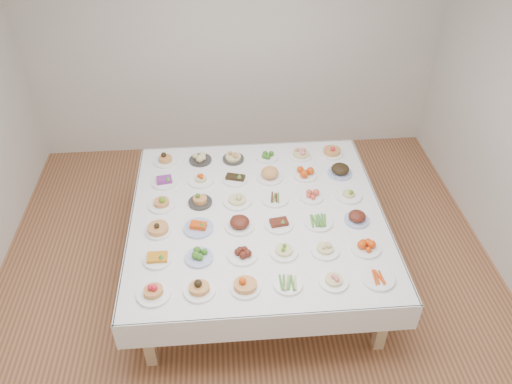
{
  "coord_description": "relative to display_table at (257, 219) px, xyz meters",
  "views": [
    {
      "loc": [
        -0.2,
        -3.2,
        3.75
      ],
      "look_at": [
        0.09,
        0.37,
        0.88
      ],
      "focal_mm": 35.0,
      "sensor_mm": 36.0,
      "label": 1
    }
  ],
  "objects": [
    {
      "name": "dish_15",
      "position": [
        0.18,
        -0.18,
        0.1
      ],
      "size": [
        0.25,
        0.25,
        0.1
      ],
      "color": "white",
      "rests_on": "display_table"
    },
    {
      "name": "dish_18",
      "position": [
        -0.87,
        0.17,
        0.13
      ],
      "size": [
        0.25,
        0.25,
        0.14
      ],
      "color": "white",
      "rests_on": "display_table"
    },
    {
      "name": "dish_26",
      "position": [
        -0.18,
        0.51,
        0.11
      ],
      "size": [
        0.25,
        0.25,
        0.11
      ],
      "color": "white",
      "rests_on": "display_table"
    },
    {
      "name": "dish_4",
      "position": [
        0.53,
        -0.87,
        0.11
      ],
      "size": [
        0.23,
        0.23,
        0.11
      ],
      "color": "white",
      "rests_on": "display_table"
    },
    {
      "name": "dish_0",
      "position": [
        -0.87,
        -0.88,
        0.13
      ],
      "size": [
        0.26,
        0.26,
        0.14
      ],
      "color": "white",
      "rests_on": "display_table"
    },
    {
      "name": "dish_29",
      "position": [
        0.88,
        0.53,
        0.13
      ],
      "size": [
        0.25,
        0.25,
        0.15
      ],
      "color": "#4C66B2",
      "rests_on": "display_table"
    },
    {
      "name": "dish_31",
      "position": [
        -0.52,
        0.87,
        0.11
      ],
      "size": [
        0.23,
        0.23,
        0.1
      ],
      "color": "#2D2A28",
      "rests_on": "display_table"
    },
    {
      "name": "dish_28",
      "position": [
        0.52,
        0.52,
        0.12
      ],
      "size": [
        0.23,
        0.23,
        0.11
      ],
      "color": "white",
      "rests_on": "display_table"
    },
    {
      "name": "dish_17",
      "position": [
        0.88,
        -0.18,
        0.12
      ],
      "size": [
        0.22,
        0.22,
        0.13
      ],
      "color": "#4C66B2",
      "rests_on": "display_table"
    },
    {
      "name": "dish_20",
      "position": [
        -0.17,
        0.17,
        0.13
      ],
      "size": [
        0.26,
        0.26,
        0.14
      ],
      "color": "white",
      "rests_on": "display_table"
    },
    {
      "name": "dish_30",
      "position": [
        -0.88,
        0.87,
        0.12
      ],
      "size": [
        0.24,
        0.24,
        0.13
      ],
      "color": "white",
      "rests_on": "display_table"
    },
    {
      "name": "dish_3",
      "position": [
        0.17,
        -0.87,
        0.09
      ],
      "size": [
        0.23,
        0.23,
        0.05
      ],
      "color": "white",
      "rests_on": "display_table"
    },
    {
      "name": "dish_35",
      "position": [
        0.86,
        0.88,
        0.13
      ],
      "size": [
        0.24,
        0.24,
        0.14
      ],
      "color": "white",
      "rests_on": "display_table"
    },
    {
      "name": "dish_7",
      "position": [
        -0.52,
        -0.53,
        0.11
      ],
      "size": [
        0.23,
        0.23,
        0.1
      ],
      "color": "#4C66B2",
      "rests_on": "display_table"
    },
    {
      "name": "dish_9",
      "position": [
        0.18,
        -0.52,
        0.12
      ],
      "size": [
        0.23,
        0.23,
        0.12
      ],
      "color": "white",
      "rests_on": "display_table"
    },
    {
      "name": "dish_2",
      "position": [
        -0.17,
        -0.88,
        0.13
      ],
      "size": [
        0.23,
        0.23,
        0.14
      ],
      "color": "white",
      "rests_on": "display_table"
    },
    {
      "name": "dish_11",
      "position": [
        0.87,
        -0.53,
        0.11
      ],
      "size": [
        0.25,
        0.25,
        0.11
      ],
      "color": "white",
      "rests_on": "display_table"
    },
    {
      "name": "dish_34",
      "position": [
        0.53,
        0.87,
        0.13
      ],
      "size": [
        0.23,
        0.23,
        0.13
      ],
      "color": "white",
      "rests_on": "display_table"
    },
    {
      "name": "dish_5",
      "position": [
        0.88,
        -0.87,
        0.09
      ],
      "size": [
        0.26,
        0.26,
        0.05
      ],
      "color": "white",
      "rests_on": "display_table"
    },
    {
      "name": "dish_32",
      "position": [
        -0.18,
        0.87,
        0.12
      ],
      "size": [
        0.22,
        0.22,
        0.12
      ],
      "color": "#2D2A28",
      "rests_on": "display_table"
    },
    {
      "name": "dish_19",
      "position": [
        -0.52,
        0.18,
        0.11
      ],
      "size": [
        0.22,
        0.22,
        0.12
      ],
      "color": "#2D2A28",
      "rests_on": "display_table"
    },
    {
      "name": "dish_10",
      "position": [
        0.52,
        -0.53,
        0.11
      ],
      "size": [
        0.24,
        0.24,
        0.11
      ],
      "color": "white",
      "rests_on": "display_table"
    },
    {
      "name": "dish_12",
      "position": [
        -0.88,
        -0.18,
        0.13
      ],
      "size": [
        0.22,
        0.22,
        0.14
      ],
      "color": "white",
      "rests_on": "display_table"
    },
    {
      "name": "dish_1",
      "position": [
        -0.52,
        -0.88,
        0.14
      ],
      "size": [
        0.24,
        0.24,
        0.15
      ],
      "color": "white",
      "rests_on": "display_table"
    },
    {
      "name": "display_table",
      "position": [
        0.0,
        0.0,
        0.0
      ],
      "size": [
        2.31,
        2.31,
        0.75
      ],
      "color": "white",
      "rests_on": "ground"
    },
    {
      "name": "dish_27",
      "position": [
        0.17,
        0.51,
        0.13
      ],
      "size": [
        0.25,
        0.25,
        0.14
      ],
      "color": "white",
      "rests_on": "display_table"
    },
    {
      "name": "dish_13",
      "position": [
        -0.53,
        -0.17,
        0.11
      ],
      "size": [
        0.26,
        0.26,
        0.11
      ],
      "color": "#4C66B2",
      "rests_on": "display_table"
    },
    {
      "name": "dish_16",
      "position": [
        0.53,
        -0.18,
        0.09
      ],
      "size": [
        0.25,
        0.25,
        0.06
      ],
      "color": "white",
      "rests_on": "display_table"
    },
    {
      "name": "dish_33",
      "position": [
        0.17,
        0.86,
        0.1
      ],
      "size": [
        0.22,
        0.22,
        0.09
      ],
      "color": "white",
      "rests_on": "display_table"
    },
    {
      "name": "dish_14",
      "position": [
        -0.17,
        -0.17,
        0.14
      ],
      "size": [
        0.26,
        0.26,
        0.16
      ],
      "color": "white",
      "rests_on": "display_table"
    },
    {
      "name": "dish_6",
      "position": [
        -0.86,
        -0.52,
        0.11
      ],
      "size": [
        0.23,
        0.23,
        0.1
      ],
      "color": "white",
      "rests_on": "display_table"
    },
    {
      "name": "dish_21",
      "position": [
        0.18,
        0.18,
        0.08
      ],
      "size": [
        0.25,
        0.25,
        0.05
      ],
      "color": "white",
      "rests_on": "display_table"
    },
    {
      "name": "dish_22",
      "position": [
        0.53,
        0.18,
        0.1
      ],
      "size": [
        0.22,
        0.22,
        0.09
      ],
      "color": "white",
      "rests_on": "display_table"
    },
    {
      "name": "dish_25",
      "position": [
        -0.52,
        0.52,
        0.11
      ],
      "size": [
        0.25,
        0.25,
        0.12
      ],
      "color": "white",
      "rests_on": "display_table"
    },
    {
      "name": "dish_8",
      "position": [
        -0.17,
        -0.53,
        0.11
      ],
      "size": [
        0.25,
        0.25,
        0.1
      ],
      "color": "white",
      "rests_on": "display_table"
    },
    {
      "name": "dish_23",
      "position": [
        0.88,
        0.17,
        0.11
      ],
      "size": [
        0.25,
        0.25,
        0.12
      ],
      "color": "white",
      "rests_on": "display_table"
    },
    {
      "name": "dish_24",
      "position": [
        -0.87,
        0.52,
        0.11
      ],
      "size": [
        0.24,
        0.24,
        0.12
      ],
      "color": "white",
      "rests_on": "display_table"
    },
    {
      "name": "room_envelope",
      "position": [
        -0.09,
        -0.22,
        1.15
      ],
      "size": [
        5.02,
        5.02,
        2.81
      ],
      "color": "#A76945",
      "rests_on": "ground"
    }
  ]
}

